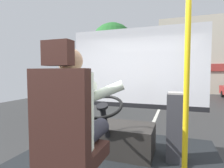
# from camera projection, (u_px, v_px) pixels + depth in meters

# --- Properties ---
(ground) EXTENTS (18.00, 44.00, 0.06)m
(ground) POSITION_uv_depth(u_px,v_px,m) (161.00, 104.00, 10.23)
(ground) COLOR #333333
(driver_seat) EXTENTS (0.48, 0.48, 1.36)m
(driver_seat) POSITION_uv_depth(u_px,v_px,m) (67.00, 140.00, 1.44)
(driver_seat) COLOR black
(driver_seat) RESTS_ON bus_floor
(bus_driver) EXTENTS (0.77, 0.60, 0.83)m
(bus_driver) POSITION_uv_depth(u_px,v_px,m) (74.00, 111.00, 1.52)
(bus_driver) COLOR #282833
(bus_driver) RESTS_ON driver_seat
(steering_console) EXTENTS (1.10, 0.96, 0.84)m
(steering_console) POSITION_uv_depth(u_px,v_px,m) (114.00, 137.00, 2.55)
(steering_console) COLOR #282623
(steering_console) RESTS_ON bus_floor
(handrail_pole) EXTENTS (0.04, 0.04, 2.20)m
(handrail_pole) POSITION_uv_depth(u_px,v_px,m) (187.00, 76.00, 1.43)
(handrail_pole) COLOR gold
(handrail_pole) RESTS_ON bus_floor
(fare_box) EXTENTS (0.22, 0.24, 0.88)m
(fare_box) POSITION_uv_depth(u_px,v_px,m) (176.00, 127.00, 2.29)
(fare_box) COLOR #333338
(fare_box) RESTS_ON bus_floor
(windshield_panel) EXTENTS (2.50, 0.08, 1.48)m
(windshield_panel) POSITION_uv_depth(u_px,v_px,m) (135.00, 77.00, 3.36)
(windshield_panel) COLOR silver
(street_tree) EXTENTS (3.05, 3.05, 5.23)m
(street_tree) POSITION_uv_depth(u_px,v_px,m) (113.00, 45.00, 12.59)
(street_tree) COLOR #4C3828
(street_tree) RESTS_ON ground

